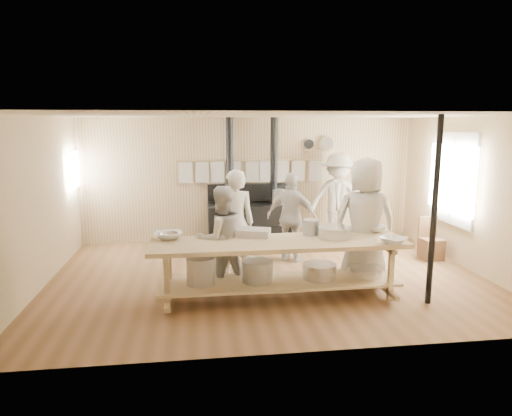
# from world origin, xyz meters

# --- Properties ---
(ground) EXTENTS (7.00, 7.00, 0.00)m
(ground) POSITION_xyz_m (0.00, 0.00, 0.00)
(ground) COLOR brown
(ground) RESTS_ON ground
(room_shell) EXTENTS (7.00, 7.00, 7.00)m
(room_shell) POSITION_xyz_m (0.00, 0.00, 1.62)
(room_shell) COLOR tan
(room_shell) RESTS_ON ground
(window_right) EXTENTS (0.09, 1.50, 1.65)m
(window_right) POSITION_xyz_m (3.47, 0.60, 1.50)
(window_right) COLOR beige
(window_right) RESTS_ON ground
(left_opening) EXTENTS (0.00, 0.90, 0.90)m
(left_opening) POSITION_xyz_m (-3.45, 2.00, 1.60)
(left_opening) COLOR white
(left_opening) RESTS_ON ground
(stove) EXTENTS (1.90, 0.75, 2.60)m
(stove) POSITION_xyz_m (-0.01, 2.12, 0.52)
(stove) COLOR black
(stove) RESTS_ON ground
(towel_rail) EXTENTS (3.00, 0.04, 0.47)m
(towel_rail) POSITION_xyz_m (-0.00, 2.40, 1.55)
(towel_rail) COLOR #A1825C
(towel_rail) RESTS_ON ground
(back_wall_shelf) EXTENTS (0.63, 0.14, 0.32)m
(back_wall_shelf) POSITION_xyz_m (1.46, 2.43, 2.00)
(back_wall_shelf) COLOR #A1825C
(back_wall_shelf) RESTS_ON ground
(prep_table) EXTENTS (3.60, 0.90, 0.85)m
(prep_table) POSITION_xyz_m (-0.01, -0.90, 0.52)
(prep_table) COLOR #A1825C
(prep_table) RESTS_ON ground
(support_post) EXTENTS (0.08, 0.08, 2.60)m
(support_post) POSITION_xyz_m (2.05, -1.35, 1.30)
(support_post) COLOR black
(support_post) RESTS_ON ground
(cook_far_left) EXTENTS (0.66, 0.46, 1.76)m
(cook_far_left) POSITION_xyz_m (-0.53, 0.18, 0.88)
(cook_far_left) COLOR #BEB5A8
(cook_far_left) RESTS_ON ground
(cook_left) EXTENTS (0.91, 0.80, 1.59)m
(cook_left) POSITION_xyz_m (-0.79, -0.50, 0.80)
(cook_left) COLOR #BEB5A8
(cook_left) RESTS_ON ground
(cook_center) EXTENTS (1.03, 0.73, 1.98)m
(cook_center) POSITION_xyz_m (1.41, -0.48, 0.99)
(cook_center) COLOR #BEB5A8
(cook_center) RESTS_ON ground
(cook_right) EXTENTS (1.02, 0.83, 1.62)m
(cook_right) POSITION_xyz_m (0.56, 0.86, 0.81)
(cook_right) COLOR #BEB5A8
(cook_right) RESTS_ON ground
(cook_by_window) EXTENTS (1.29, 0.83, 1.90)m
(cook_by_window) POSITION_xyz_m (1.76, 1.95, 0.95)
(cook_by_window) COLOR #BEB5A8
(cook_by_window) RESTS_ON ground
(chair) EXTENTS (0.37, 0.37, 0.77)m
(chair) POSITION_xyz_m (3.15, 0.64, 0.23)
(chair) COLOR #513320
(chair) RESTS_ON ground
(bowl_white_a) EXTENTS (0.43, 0.43, 0.10)m
(bowl_white_a) POSITION_xyz_m (-1.55, -0.57, 0.90)
(bowl_white_a) COLOR white
(bowl_white_a) RESTS_ON prep_table
(bowl_steel_a) EXTENTS (0.38, 0.38, 0.09)m
(bowl_steel_a) POSITION_xyz_m (-1.55, -0.57, 0.89)
(bowl_steel_a) COLOR silver
(bowl_steel_a) RESTS_ON prep_table
(bowl_white_b) EXTENTS (0.49, 0.49, 0.09)m
(bowl_white_b) POSITION_xyz_m (1.55, -1.23, 0.89)
(bowl_white_b) COLOR white
(bowl_white_b) RESTS_ON prep_table
(bowl_steel_b) EXTENTS (0.44, 0.44, 0.10)m
(bowl_steel_b) POSITION_xyz_m (1.55, -0.57, 0.90)
(bowl_steel_b) COLOR silver
(bowl_steel_b) RESTS_ON prep_table
(roasting_pan) EXTENTS (0.55, 0.45, 0.11)m
(roasting_pan) POSITION_xyz_m (-0.32, -0.57, 0.90)
(roasting_pan) COLOR #B2B2B7
(roasting_pan) RESTS_ON prep_table
(mixing_bowl_large) EXTENTS (0.60, 0.60, 0.16)m
(mixing_bowl_large) POSITION_xyz_m (0.84, -0.80, 0.93)
(mixing_bowl_large) COLOR silver
(mixing_bowl_large) RESTS_ON prep_table
(bucket_galv) EXTENTS (0.24, 0.24, 0.22)m
(bucket_galv) POSITION_xyz_m (0.55, -0.57, 0.96)
(bucket_galv) COLOR gray
(bucket_galv) RESTS_ON prep_table
(deep_bowl_enamel) EXTENTS (0.37, 0.37, 0.18)m
(deep_bowl_enamel) POSITION_xyz_m (-0.75, -0.57, 0.94)
(deep_bowl_enamel) COLOR white
(deep_bowl_enamel) RESTS_ON prep_table
(pitcher) EXTENTS (0.18, 0.18, 0.21)m
(pitcher) POSITION_xyz_m (-0.70, -0.57, 0.96)
(pitcher) COLOR white
(pitcher) RESTS_ON prep_table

